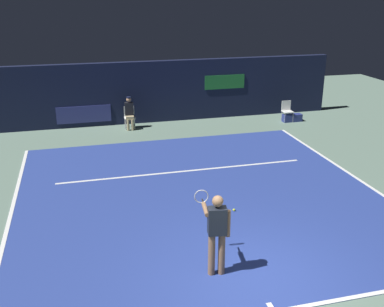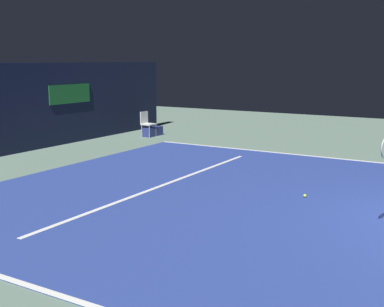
{
  "view_description": "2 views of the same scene",
  "coord_description": "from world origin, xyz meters",
  "views": [
    {
      "loc": [
        -3.05,
        -6.91,
        5.38
      ],
      "look_at": [
        0.07,
        5.1,
        0.86
      ],
      "focal_mm": 42.17,
      "sensor_mm": 36.0,
      "label": 1
    },
    {
      "loc": [
        -8.83,
        -0.16,
        2.68
      ],
      "look_at": [
        -0.02,
        5.1,
        0.78
      ],
      "focal_mm": 47.55,
      "sensor_mm": 36.0,
      "label": 2
    }
  ],
  "objects": [
    {
      "name": "court_surface",
      "position": [
        0.0,
        4.06,
        0.01
      ],
      "size": [
        9.98,
        10.13,
        0.01
      ],
      "primitive_type": "cube",
      "color": "navy",
      "rests_on": "ground"
    },
    {
      "name": "line_sideline_right",
      "position": [
        -4.94,
        4.06,
        0.01
      ],
      "size": [
        0.1,
        10.13,
        0.01
      ],
      "primitive_type": "cube",
      "color": "white",
      "rests_on": "court_surface"
    },
    {
      "name": "tennis_ball",
      "position": [
        0.62,
        2.89,
        0.05
      ],
      "size": [
        0.07,
        0.07,
        0.07
      ],
      "primitive_type": "sphere",
      "color": "#CCE033",
      "rests_on": "court_surface"
    },
    {
      "name": "equipment_bag",
      "position": [
        5.9,
        10.26,
        0.16
      ],
      "size": [
        0.84,
        0.33,
        0.32
      ],
      "primitive_type": "cube",
      "rotation": [
        0.0,
        0.0,
        0.01
      ],
      "color": "navy",
      "rests_on": "ground"
    },
    {
      "name": "ground_plane",
      "position": [
        0.0,
        4.06,
        0.0
      ],
      "size": [
        31.44,
        31.44,
        0.0
      ],
      "primitive_type": "plane",
      "color": "slate"
    },
    {
      "name": "line_service",
      "position": [
        0.0,
        5.84,
        0.01
      ],
      "size": [
        7.79,
        0.1,
        0.01
      ],
      "primitive_type": "cube",
      "color": "white",
      "rests_on": "court_surface"
    },
    {
      "name": "line_sideline_left",
      "position": [
        4.94,
        4.06,
        0.01
      ],
      "size": [
        0.1,
        10.13,
        0.01
      ],
      "primitive_type": "cube",
      "color": "white",
      "rests_on": "court_surface"
    },
    {
      "name": "courtside_chair_near",
      "position": [
        5.69,
        10.36,
        0.5
      ],
      "size": [
        0.45,
        0.43,
        0.88
      ],
      "color": "white",
      "rests_on": "ground"
    }
  ]
}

